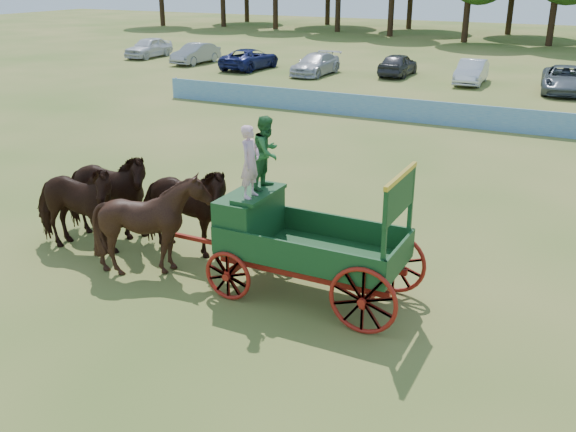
{
  "coord_description": "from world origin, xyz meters",
  "views": [
    {
      "loc": [
        7.44,
        -10.43,
        6.55
      ],
      "look_at": [
        1.28,
        1.72,
        1.3
      ],
      "focal_mm": 40.0,
      "sensor_mm": 36.0,
      "label": 1
    }
  ],
  "objects": [
    {
      "name": "horse_wheel_left",
      "position": [
        -1.35,
        0.17,
        1.18
      ],
      "size": [
        2.49,
        2.31,
        2.36
      ],
      "primitive_type": "imported",
      "rotation": [
        0.0,
        0.0,
        1.36
      ],
      "color": "black",
      "rests_on": "ground"
    },
    {
      "name": "horse_wheel_right",
      "position": [
        -1.35,
        1.27,
        1.18
      ],
      "size": [
        2.85,
        1.41,
        2.36
      ],
      "primitive_type": "imported",
      "rotation": [
        0.0,
        0.0,
        1.62
      ],
      "color": "black",
      "rests_on": "ground"
    },
    {
      "name": "ground",
      "position": [
        0.0,
        0.0,
        0.0
      ],
      "size": [
        160.0,
        160.0,
        0.0
      ],
      "primitive_type": "plane",
      "color": "#9A8545",
      "rests_on": "ground"
    },
    {
      "name": "parked_cars",
      "position": [
        4.2,
        29.68,
        0.76
      ],
      "size": [
        56.98,
        7.3,
        1.64
      ],
      "color": "silver",
      "rests_on": "ground"
    },
    {
      "name": "horse_lead_left",
      "position": [
        -3.75,
        0.17,
        1.18
      ],
      "size": [
        2.87,
        1.45,
        2.36
      ],
      "primitive_type": "imported",
      "rotation": [
        0.0,
        0.0,
        1.64
      ],
      "color": "black",
      "rests_on": "ground"
    },
    {
      "name": "farm_dray",
      "position": [
        1.61,
        0.75,
        1.63
      ],
      "size": [
        6.0,
        2.0,
        3.71
      ],
      "color": "#A02610",
      "rests_on": "ground"
    },
    {
      "name": "horse_lead_right",
      "position": [
        -3.75,
        1.27,
        1.18
      ],
      "size": [
        2.96,
        1.7,
        2.36
      ],
      "primitive_type": "imported",
      "rotation": [
        0.0,
        0.0,
        1.73
      ],
      "color": "black",
      "rests_on": "ground"
    },
    {
      "name": "sponsor_banner",
      "position": [
        -1.0,
        18.0,
        0.53
      ],
      "size": [
        26.0,
        0.08,
        1.05
      ],
      "primitive_type": "cube",
      "color": "#216EB3",
      "rests_on": "ground"
    }
  ]
}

